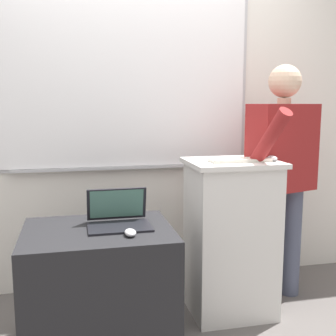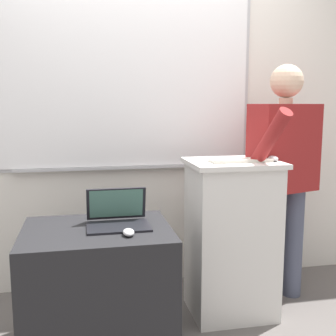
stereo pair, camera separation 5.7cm
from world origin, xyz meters
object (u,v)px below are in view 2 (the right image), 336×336
at_px(side_desk, 98,289).
at_px(person_presenter, 283,166).
at_px(lectern_podium, 231,238).
at_px(computer_mouse_by_keyboard, 273,158).
at_px(laptop, 117,215).
at_px(computer_mouse_by_laptop, 129,232).
at_px(wireless_keyboard, 241,160).

xyz_separation_m(side_desk, person_presenter, (1.28, 0.35, 0.61)).
xyz_separation_m(lectern_podium, computer_mouse_by_keyboard, (0.24, -0.07, 0.53)).
distance_m(laptop, computer_mouse_by_laptop, 0.22).
xyz_separation_m(laptop, computer_mouse_by_laptop, (0.04, -0.21, -0.04)).
bearing_deg(person_presenter, computer_mouse_by_keyboard, -149.96).
relative_size(side_desk, laptop, 2.34).
xyz_separation_m(wireless_keyboard, computer_mouse_by_laptop, (-0.74, -0.34, -0.31)).
bearing_deg(wireless_keyboard, lectern_podium, 113.78).
relative_size(wireless_keyboard, computer_mouse_by_keyboard, 3.83).
bearing_deg(computer_mouse_by_laptop, person_presenter, 24.25).
bearing_deg(computer_mouse_by_laptop, side_desk, 135.49).
height_order(lectern_podium, laptop, lectern_podium).
distance_m(computer_mouse_by_laptop, computer_mouse_by_keyboard, 1.06).
relative_size(laptop, computer_mouse_by_keyboard, 3.49).
relative_size(side_desk, wireless_keyboard, 2.13).
relative_size(person_presenter, computer_mouse_by_keyboard, 16.40).
height_order(person_presenter, wireless_keyboard, person_presenter).
bearing_deg(wireless_keyboard, computer_mouse_by_laptop, -155.43).
height_order(wireless_keyboard, computer_mouse_by_laptop, wireless_keyboard).
bearing_deg(wireless_keyboard, computer_mouse_by_keyboard, -2.48).
xyz_separation_m(side_desk, laptop, (0.12, 0.06, 0.41)).
height_order(laptop, computer_mouse_by_keyboard, computer_mouse_by_keyboard).
height_order(side_desk, person_presenter, person_presenter).
relative_size(lectern_podium, computer_mouse_by_keyboard, 10.24).
xyz_separation_m(lectern_podium, laptop, (-0.76, -0.19, 0.25)).
relative_size(side_desk, computer_mouse_by_laptop, 8.16).
xyz_separation_m(side_desk, computer_mouse_by_keyboard, (1.11, 0.17, 0.69)).
distance_m(wireless_keyboard, computer_mouse_by_laptop, 0.87).
bearing_deg(lectern_podium, laptop, -166.12).
distance_m(side_desk, person_presenter, 1.46).
xyz_separation_m(lectern_podium, person_presenter, (0.40, 0.10, 0.44)).
xyz_separation_m(person_presenter, computer_mouse_by_keyboard, (-0.16, -0.17, 0.08)).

